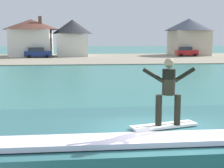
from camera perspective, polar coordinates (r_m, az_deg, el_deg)
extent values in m
cube|color=#30686B|center=(9.04, 3.12, -10.77)|extent=(9.89, 4.70, 1.14)
cube|color=#30686B|center=(8.30, 3.79, -7.94)|extent=(8.41, 2.12, 0.13)
cube|color=white|center=(7.41, 5.04, -9.76)|extent=(8.90, 0.85, 0.12)
cube|color=white|center=(8.28, 9.16, -7.25)|extent=(1.78, 0.85, 0.06)
cube|color=black|center=(8.28, 9.16, -7.08)|extent=(1.55, 0.45, 0.01)
cylinder|color=black|center=(8.08, 8.21, -4.59)|extent=(0.16, 0.16, 0.77)
cylinder|color=black|center=(8.21, 11.43, -4.47)|extent=(0.16, 0.16, 0.77)
cylinder|color=black|center=(8.02, 9.96, 0.35)|extent=(0.32, 0.32, 0.63)
sphere|color=tan|center=(7.97, 10.04, 3.67)|extent=(0.24, 0.24, 0.24)
cylinder|color=black|center=(7.90, 7.23, 1.55)|extent=(0.52, 0.10, 0.37)
cylinder|color=black|center=(8.11, 12.67, 1.59)|extent=(0.52, 0.10, 0.37)
cube|color=gray|center=(55.34, -3.91, 4.57)|extent=(120.00, 27.08, 0.11)
cube|color=navy|center=(57.13, -12.82, 5.21)|extent=(4.59, 1.72, 0.90)
cube|color=#262D38|center=(57.14, -13.19, 5.98)|extent=(2.52, 1.55, 0.64)
cylinder|color=black|center=(57.90, -11.23, 4.85)|extent=(0.64, 0.22, 0.64)
cylinder|color=black|center=(56.09, -11.40, 4.75)|extent=(0.64, 0.22, 0.64)
cylinder|color=black|center=(58.25, -14.16, 4.78)|extent=(0.64, 0.22, 0.64)
cylinder|color=black|center=(56.45, -14.42, 4.67)|extent=(0.64, 0.22, 0.64)
cube|color=red|center=(61.48, 12.96, 5.40)|extent=(3.97, 1.94, 0.90)
cube|color=#262D38|center=(61.35, 12.72, 6.13)|extent=(2.18, 1.74, 0.64)
cylinder|color=black|center=(62.88, 13.76, 5.02)|extent=(0.64, 0.22, 0.64)
cylinder|color=black|center=(60.97, 14.41, 4.91)|extent=(0.64, 0.22, 0.64)
cylinder|color=black|center=(62.06, 11.51, 5.06)|extent=(0.64, 0.22, 0.64)
cylinder|color=black|center=(60.13, 12.09, 4.94)|extent=(0.64, 0.22, 0.64)
cube|color=silver|center=(61.85, -13.93, 6.99)|extent=(7.09, 8.30, 4.99)
cone|color=brown|center=(61.89, -14.04, 10.16)|extent=(10.29, 10.29, 1.86)
cube|color=brown|center=(60.46, -12.53, 10.73)|extent=(0.60, 0.60, 1.80)
cube|color=beige|center=(65.62, 13.30, 7.01)|extent=(6.57, 7.67, 4.86)
cone|color=#383D4C|center=(65.66, 13.40, 10.14)|extent=(9.51, 9.51, 2.32)
cube|color=silver|center=(61.32, -6.93, 6.80)|extent=(5.58, 6.00, 4.23)
cone|color=#2D2D33|center=(61.34, -6.99, 9.99)|extent=(7.44, 7.44, 2.59)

